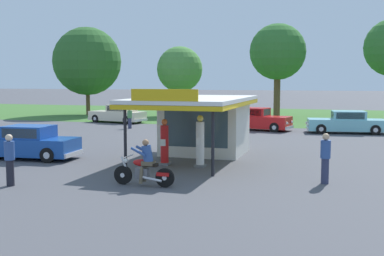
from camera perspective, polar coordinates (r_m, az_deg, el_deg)
The scene contains 16 objects.
ground_plane at distance 18.85m, azimuth 1.09°, elevation -5.08°, with size 300.00×300.00×0.00m, color #4C4C51.
grass_verge_strip at distance 48.20m, azimuth 11.02°, elevation 1.42°, with size 120.00×24.00×0.01m, color #3D6B2D.
service_station_kiosk at distance 22.53m, azimuth 1.23°, elevation 0.91°, with size 4.42×7.56×3.21m.
gas_pump_nearside at distance 19.99m, azimuth -3.30°, elevation -1.91°, with size 0.44×0.44×1.93m.
gas_pump_offside at distance 19.49m, azimuth 0.98°, elevation -1.82°, with size 0.44×0.44×2.12m.
motorcycle_with_rider at distance 16.11m, azimuth -5.67°, elevation -4.60°, with size 2.17×0.70×1.58m.
featured_classic_sedan at distance 22.90m, azimuth -19.32°, elevation -1.75°, with size 5.17×2.14×1.50m.
parked_car_back_row_far_right at distance 34.25m, azimuth 7.71°, elevation 0.96°, with size 5.06×2.68×1.58m.
parked_car_back_row_centre_right at distance 40.44m, azimuth -8.79°, elevation 1.63°, with size 5.17×2.77×1.52m.
parked_car_second_row_spare at distance 33.58m, azimuth 17.94°, elevation 0.57°, with size 5.36×2.47×1.49m.
bystander_leaning_by_kiosk at distance 16.96m, azimuth 15.61°, elevation -3.35°, with size 0.34×0.34×1.74m.
bystander_admiring_sedan at distance 35.31m, azimuth -7.43°, elevation 1.23°, with size 0.34×0.34×1.53m.
bystander_strolling_foreground at distance 17.11m, azimuth -20.91°, elevation -3.42°, with size 0.34×0.34×1.75m.
tree_oak_far_left at distance 45.94m, azimuth 10.03°, elevation 8.78°, with size 5.26×5.26×8.82m.
tree_oak_far_right at distance 50.12m, azimuth -12.33°, elevation 7.58°, with size 6.91×6.91×8.91m.
tree_oak_left at distance 47.83m, azimuth -1.46°, elevation 6.92°, with size 4.54×4.54×6.89m.
Camera 1 is at (5.12, -17.80, 3.53)m, focal length 44.74 mm.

